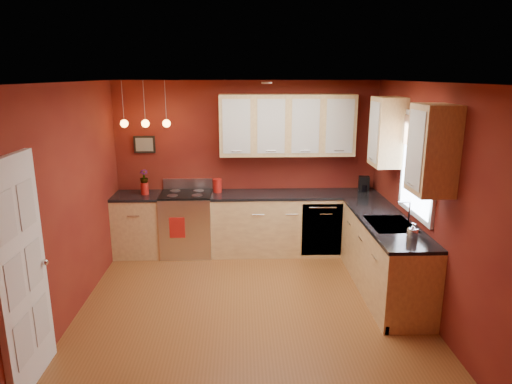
{
  "coord_description": "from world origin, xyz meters",
  "views": [
    {
      "loc": [
        -0.1,
        -4.84,
        2.68
      ],
      "look_at": [
        0.11,
        1.0,
        1.17
      ],
      "focal_mm": 32.0,
      "sensor_mm": 36.0,
      "label": 1
    }
  ],
  "objects_px": {
    "coffee_maker": "(364,184)",
    "gas_range": "(187,223)",
    "red_canister": "(217,186)",
    "sink": "(391,226)",
    "soap_pump": "(413,231)"
  },
  "relations": [
    {
      "from": "red_canister",
      "to": "soap_pump",
      "type": "relative_size",
      "value": 1.07
    },
    {
      "from": "coffee_maker",
      "to": "soap_pump",
      "type": "height_order",
      "value": "coffee_maker"
    },
    {
      "from": "gas_range",
      "to": "coffee_maker",
      "type": "distance_m",
      "value": 2.78
    },
    {
      "from": "red_canister",
      "to": "coffee_maker",
      "type": "bearing_deg",
      "value": 0.06
    },
    {
      "from": "red_canister",
      "to": "coffee_maker",
      "type": "distance_m",
      "value": 2.25
    },
    {
      "from": "sink",
      "to": "coffee_maker",
      "type": "height_order",
      "value": "sink"
    },
    {
      "from": "gas_range",
      "to": "coffee_maker",
      "type": "relative_size",
      "value": 4.91
    },
    {
      "from": "gas_range",
      "to": "red_canister",
      "type": "bearing_deg",
      "value": 11.12
    },
    {
      "from": "sink",
      "to": "red_canister",
      "type": "height_order",
      "value": "sink"
    },
    {
      "from": "red_canister",
      "to": "coffee_maker",
      "type": "relative_size",
      "value": 0.9
    },
    {
      "from": "sink",
      "to": "coffee_maker",
      "type": "relative_size",
      "value": 3.09
    },
    {
      "from": "gas_range",
      "to": "soap_pump",
      "type": "bearing_deg",
      "value": -37.47
    },
    {
      "from": "soap_pump",
      "to": "sink",
      "type": "bearing_deg",
      "value": 95.5
    },
    {
      "from": "gas_range",
      "to": "red_canister",
      "type": "distance_m",
      "value": 0.74
    },
    {
      "from": "coffee_maker",
      "to": "gas_range",
      "type": "bearing_deg",
      "value": -169.28
    }
  ]
}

